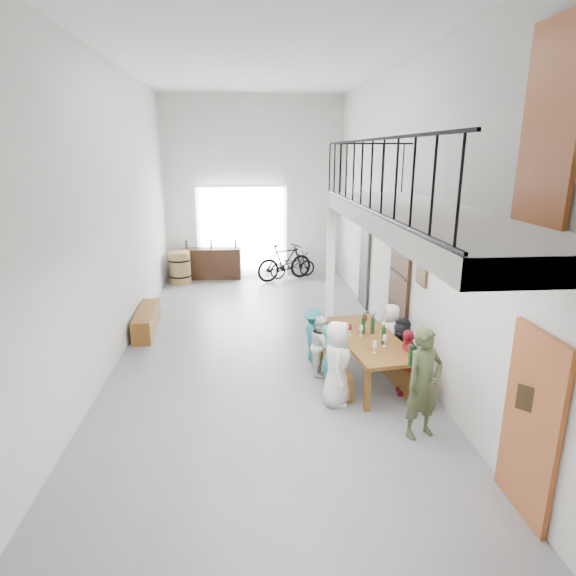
{
  "coord_description": "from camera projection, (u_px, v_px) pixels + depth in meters",
  "views": [
    {
      "loc": [
        -0.25,
        -9.17,
        3.84
      ],
      "look_at": [
        0.5,
        -0.5,
        1.37
      ],
      "focal_mm": 30.0,
      "sensor_mm": 36.0,
      "label": 1
    }
  ],
  "objects": [
    {
      "name": "bench_inner",
      "position": [
        332.0,
        368.0,
        8.4
      ],
      "size": [
        0.39,
        1.81,
        0.41
      ],
      "primitive_type": "cube",
      "rotation": [
        0.0,
        0.0,
        0.06
      ],
      "color": "brown",
      "rests_on": "ground"
    },
    {
      "name": "tasting_table",
      "position": [
        369.0,
        342.0,
        8.22
      ],
      "size": [
        1.23,
        2.41,
        0.79
      ],
      "rotation": [
        0.0,
        0.0,
        0.13
      ],
      "color": "brown",
      "rests_on": "ground"
    },
    {
      "name": "floor",
      "position": [
        262.0,
        346.0,
        9.85
      ],
      "size": [
        12.0,
        12.0,
        0.0
      ],
      "primitive_type": "plane",
      "color": "slate",
      "rests_on": "ground"
    },
    {
      "name": "guest_left_b",
      "position": [
        330.0,
        356.0,
        8.02
      ],
      "size": [
        0.34,
        0.45,
        1.11
      ],
      "primitive_type": "imported",
      "rotation": [
        0.0,
        0.0,
        1.38
      ],
      "color": "teal",
      "rests_on": "ground"
    },
    {
      "name": "guest_left_a",
      "position": [
        337.0,
        363.0,
        7.44
      ],
      "size": [
        0.56,
        0.74,
        1.37
      ],
      "primitive_type": "imported",
      "rotation": [
        0.0,
        0.0,
        1.37
      ],
      "color": "white",
      "rests_on": "ground"
    },
    {
      "name": "counter_bottles",
      "position": [
        211.0,
        244.0,
        14.86
      ],
      "size": [
        1.56,
        0.11,
        0.28
      ],
      "color": "black",
      "rests_on": "serving_counter"
    },
    {
      "name": "guest_right_a",
      "position": [
        407.0,
        362.0,
        7.79
      ],
      "size": [
        0.37,
        0.69,
        1.11
      ],
      "primitive_type": "imported",
      "rotation": [
        0.0,
        0.0,
        -1.72
      ],
      "color": "#A91D2B",
      "rests_on": "ground"
    },
    {
      "name": "host_standing",
      "position": [
        424.0,
        383.0,
        6.56
      ],
      "size": [
        0.68,
        0.56,
        1.59
      ],
      "primitive_type": "imported",
      "rotation": [
        0.0,
        0.0,
        0.35
      ],
      "color": "#3F4929",
      "rests_on": "ground"
    },
    {
      "name": "guest_left_d",
      "position": [
        314.0,
        335.0,
        9.03
      ],
      "size": [
        0.52,
        0.74,
        1.03
      ],
      "primitive_type": "imported",
      "rotation": [
        0.0,
        0.0,
        1.79
      ],
      "color": "teal",
      "rests_on": "ground"
    },
    {
      "name": "bicycle_near",
      "position": [
        293.0,
        265.0,
        15.14
      ],
      "size": [
        1.62,
        1.0,
        0.8
      ],
      "primitive_type": "imported",
      "rotation": [
        0.0,
        0.0,
        1.9
      ],
      "color": "black",
      "rests_on": "ground"
    },
    {
      "name": "balcony",
      "position": [
        420.0,
        222.0,
        6.21
      ],
      "size": [
        1.52,
        5.62,
        4.0
      ],
      "color": "white",
      "rests_on": "ground"
    },
    {
      "name": "gateway_portal",
      "position": [
        242.0,
        232.0,
        15.13
      ],
      "size": [
        2.8,
        0.08,
        2.8
      ],
      "primitive_type": "cube",
      "color": "white",
      "rests_on": "ground"
    },
    {
      "name": "guest_right_c",
      "position": [
        390.0,
        334.0,
        8.88
      ],
      "size": [
        0.41,
        0.6,
        1.18
      ],
      "primitive_type": "imported",
      "rotation": [
        0.0,
        0.0,
        -1.64
      ],
      "color": "white",
      "rests_on": "ground"
    },
    {
      "name": "serving_counter",
      "position": [
        212.0,
        263.0,
        15.03
      ],
      "size": [
        1.82,
        0.57,
        0.95
      ],
      "primitive_type": "cube",
      "rotation": [
        0.0,
        0.0,
        -0.04
      ],
      "color": "#362212",
      "rests_on": "ground"
    },
    {
      "name": "oak_barrel",
      "position": [
        180.0,
        268.0,
        14.44
      ],
      "size": [
        0.66,
        0.66,
        0.96
      ],
      "color": "olive",
      "rests_on": "ground"
    },
    {
      "name": "guest_right_b",
      "position": [
        401.0,
        348.0,
        8.34
      ],
      "size": [
        0.73,
        1.07,
        1.11
      ],
      "primitive_type": "imported",
      "rotation": [
        0.0,
        0.0,
        -1.14
      ],
      "color": "black",
      "rests_on": "ground"
    },
    {
      "name": "guest_left_c",
      "position": [
        321.0,
        345.0,
        8.51
      ],
      "size": [
        0.48,
        0.58,
        1.08
      ],
      "primitive_type": "imported",
      "rotation": [
        0.0,
        0.0,
        1.43
      ],
      "color": "white",
      "rests_on": "ground"
    },
    {
      "name": "potted_plant",
      "position": [
        368.0,
        318.0,
        10.91
      ],
      "size": [
        0.4,
        0.35,
        0.42
      ],
      "primitive_type": "imported",
      "rotation": [
        0.0,
        0.0,
        -0.07
      ],
      "color": "#21511E",
      "rests_on": "ground"
    },
    {
      "name": "bicycle_far",
      "position": [
        285.0,
        262.0,
        14.8
      ],
      "size": [
        1.93,
        1.29,
        1.13
      ],
      "primitive_type": "imported",
      "rotation": [
        0.0,
        0.0,
        2.01
      ],
      "color": "black",
      "rests_on": "ground"
    },
    {
      "name": "right_wall_decor",
      "position": [
        430.0,
        286.0,
        7.81
      ],
      "size": [
        0.07,
        8.28,
        5.07
      ],
      "color": "#984F27",
      "rests_on": "ground"
    },
    {
      "name": "side_bench",
      "position": [
        147.0,
        321.0,
        10.61
      ],
      "size": [
        0.47,
        1.78,
        0.5
      ],
      "primitive_type": "cube",
      "rotation": [
        0.0,
        0.0,
        0.05
      ],
      "color": "brown",
      "rests_on": "ground"
    },
    {
      "name": "bench_wall",
      "position": [
        398.0,
        366.0,
        8.36
      ],
      "size": [
        0.47,
        2.24,
        0.51
      ],
      "primitive_type": "cube",
      "rotation": [
        0.0,
        0.0,
        0.08
      ],
      "color": "brown",
      "rests_on": "ground"
    },
    {
      "name": "room_walls",
      "position": [
        259.0,
        168.0,
        8.88
      ],
      "size": [
        12.0,
        12.0,
        12.0
      ],
      "color": "silver",
      "rests_on": "ground"
    },
    {
      "name": "tableware",
      "position": [
        370.0,
        330.0,
        8.14
      ],
      "size": [
        0.54,
        1.28,
        0.35
      ],
      "color": "black",
      "rests_on": "tasting_table"
    }
  ]
}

